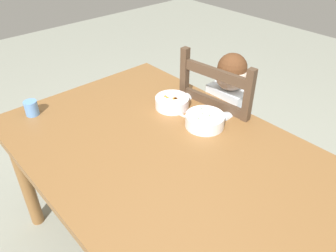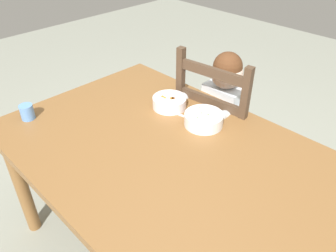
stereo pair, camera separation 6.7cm
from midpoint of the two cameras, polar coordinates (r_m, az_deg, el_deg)
ground_plane at (r=1.97m, az=-1.45°, el=-20.68°), size 8.00×8.00×0.00m
dining_table at (r=1.49m, az=-1.80°, el=-6.43°), size 1.49×1.01×0.73m
dining_chair at (r=1.98m, az=7.76°, el=-1.29°), size 0.47×0.47×1.00m
child_figure at (r=1.89m, az=7.91°, el=2.85°), size 0.32×0.31×0.97m
bowl_of_peas at (r=1.57m, az=4.77°, el=1.25°), size 0.18×0.18×0.06m
bowl_of_carrots at (r=1.70m, az=-0.87°, el=4.11°), size 0.17×0.17×0.06m
spoon at (r=1.66m, az=0.28°, el=2.19°), size 0.14×0.04×0.01m
drinking_cup at (r=1.76m, az=-23.93°, el=2.18°), size 0.06×0.06×0.07m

